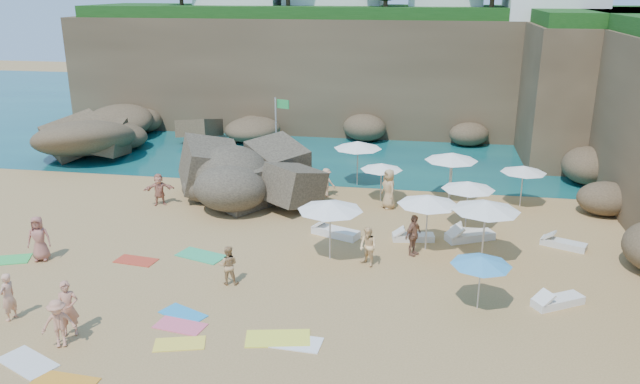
% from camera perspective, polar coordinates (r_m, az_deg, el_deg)
% --- Properties ---
extents(ground, '(120.00, 120.00, 0.00)m').
position_cam_1_polar(ground, '(24.32, -5.91, -6.42)').
color(ground, tan).
rests_on(ground, ground).
extents(seawater, '(120.00, 120.00, 0.00)m').
position_cam_1_polar(seawater, '(52.57, 2.97, 7.20)').
color(seawater, '#0C4751').
rests_on(seawater, ground).
extents(cliff_back, '(44.00, 8.00, 8.00)m').
position_cam_1_polar(cliff_back, '(46.80, 4.75, 10.74)').
color(cliff_back, brown).
rests_on(cliff_back, ground).
extents(cliff_corner, '(10.00, 12.00, 8.00)m').
position_cam_1_polar(cliff_corner, '(43.02, 24.61, 8.49)').
color(cliff_corner, brown).
rests_on(cliff_corner, ground).
extents(rock_promontory, '(12.00, 7.00, 2.00)m').
position_cam_1_polar(rock_promontory, '(42.25, -14.50, 3.85)').
color(rock_promontory, brown).
rests_on(rock_promontory, ground).
extents(marina_masts, '(3.10, 0.10, 6.00)m').
position_cam_1_polar(marina_masts, '(56.48, -14.12, 10.54)').
color(marina_masts, white).
rests_on(marina_masts, ground).
extents(rock_outcrop, '(8.43, 7.28, 2.85)m').
position_cam_1_polar(rock_outcrop, '(30.67, -5.21, -1.06)').
color(rock_outcrop, brown).
rests_on(rock_outcrop, ground).
extents(flag_pole, '(0.83, 0.31, 4.34)m').
position_cam_1_polar(flag_pole, '(34.79, -3.82, 6.06)').
color(flag_pole, silver).
rests_on(flag_pole, ground).
extents(parasol_0, '(2.49, 2.49, 2.36)m').
position_cam_1_polar(parasol_0, '(31.37, 12.04, 3.19)').
color(parasol_0, silver).
rests_on(parasol_0, ground).
extents(parasol_1, '(2.54, 2.54, 2.40)m').
position_cam_1_polar(parasol_1, '(32.86, 3.48, 4.32)').
color(parasol_1, silver).
rests_on(parasol_1, ground).
extents(parasol_2, '(2.57, 2.57, 2.43)m').
position_cam_1_polar(parasol_2, '(31.06, 11.92, 3.18)').
color(parasol_2, silver).
rests_on(parasol_2, ground).
extents(parasol_3, '(2.15, 2.15, 2.03)m').
position_cam_1_polar(parasol_3, '(31.15, 18.12, 2.00)').
color(parasol_3, silver).
rests_on(parasol_3, ground).
extents(parasol_4, '(2.30, 2.30, 2.17)m').
position_cam_1_polar(parasol_4, '(27.52, 13.42, 0.59)').
color(parasol_4, silver).
rests_on(parasol_4, ground).
extents(parasol_5, '(2.06, 2.06, 1.95)m').
position_cam_1_polar(parasol_5, '(30.49, 5.65, 2.34)').
color(parasol_5, silver).
rests_on(parasol_5, ground).
extents(parasol_7, '(2.60, 2.60, 2.46)m').
position_cam_1_polar(parasol_7, '(24.35, 14.95, -1.21)').
color(parasol_7, silver).
rests_on(parasol_7, ground).
extents(parasol_8, '(2.44, 2.44, 2.30)m').
position_cam_1_polar(parasol_8, '(24.95, 9.85, -0.72)').
color(parasol_8, silver).
rests_on(parasol_8, ground).
extents(parasol_9, '(2.54, 2.54, 2.40)m').
position_cam_1_polar(parasol_9, '(23.70, 0.94, -1.25)').
color(parasol_9, silver).
rests_on(parasol_9, ground).
extents(parasol_10, '(1.98, 1.98, 1.88)m').
position_cam_1_polar(parasol_10, '(20.87, 14.54, -6.10)').
color(parasol_10, silver).
rests_on(parasol_10, ground).
extents(lounger_0, '(1.67, 0.59, 0.26)m').
position_cam_1_polar(lounger_0, '(27.41, 13.54, -3.64)').
color(lounger_0, silver).
rests_on(lounger_0, ground).
extents(lounger_1, '(1.80, 0.84, 0.27)m').
position_cam_1_polar(lounger_1, '(26.45, 8.51, -4.11)').
color(lounger_1, silver).
rests_on(lounger_1, ground).
extents(lounger_2, '(2.14, 1.53, 0.32)m').
position_cam_1_polar(lounger_2, '(26.93, 13.54, -3.96)').
color(lounger_2, white).
rests_on(lounger_2, ground).
extents(lounger_3, '(2.17, 1.39, 0.32)m').
position_cam_1_polar(lounger_3, '(26.62, 1.44, -3.70)').
color(lounger_3, white).
rests_on(lounger_3, ground).
extents(lounger_4, '(1.84, 1.25, 0.27)m').
position_cam_1_polar(lounger_4, '(27.35, 21.37, -4.46)').
color(lounger_4, silver).
rests_on(lounger_4, ground).
extents(lounger_5, '(1.85, 1.45, 0.28)m').
position_cam_1_polar(lounger_5, '(22.55, 20.92, -9.32)').
color(lounger_5, silver).
rests_on(lounger_5, ground).
extents(towel_2, '(1.80, 0.98, 0.03)m').
position_cam_1_polar(towel_2, '(18.78, -22.41, -15.88)').
color(towel_2, orange).
rests_on(towel_2, ground).
extents(towel_3, '(2.13, 1.50, 0.03)m').
position_cam_1_polar(towel_3, '(25.18, -10.81, -5.73)').
color(towel_3, '#31AE6E').
rests_on(towel_3, ground).
extents(towel_4, '(1.65, 1.13, 0.03)m').
position_cam_1_polar(towel_4, '(19.55, -12.71, -13.39)').
color(towel_4, yellow).
rests_on(towel_4, ground).
extents(towel_5, '(2.02, 1.58, 0.03)m').
position_cam_1_polar(towel_5, '(20.07, -25.18, -13.93)').
color(towel_5, silver).
rests_on(towel_5, ground).
extents(towel_7, '(1.67, 0.98, 0.03)m').
position_cam_1_polar(towel_7, '(25.34, -16.47, -6.04)').
color(towel_7, red).
rests_on(towel_7, ground).
extents(towel_8, '(1.73, 1.34, 0.03)m').
position_cam_1_polar(towel_8, '(21.09, -12.41, -10.85)').
color(towel_8, '#2791D0').
rests_on(towel_8, ground).
extents(towel_9, '(1.69, 1.04, 0.03)m').
position_cam_1_polar(towel_9, '(20.45, -12.67, -11.85)').
color(towel_9, '#F15D78').
rests_on(towel_9, ground).
extents(towel_11, '(2.06, 1.53, 0.03)m').
position_cam_1_polar(towel_11, '(27.26, -26.88, -5.58)').
color(towel_11, green).
rests_on(towel_11, ground).
extents(towel_12, '(2.10, 1.35, 0.03)m').
position_cam_1_polar(towel_12, '(19.39, -3.87, -13.20)').
color(towel_12, '#F7F441').
rests_on(towel_12, ground).
extents(towel_13, '(1.81, 0.98, 0.03)m').
position_cam_1_polar(towel_13, '(19.19, -2.55, -13.55)').
color(towel_13, white).
rests_on(towel_13, ground).
extents(person_stand_1, '(0.78, 0.65, 1.45)m').
position_cam_1_polar(person_stand_1, '(22.50, -8.39, -6.63)').
color(person_stand_1, tan).
rests_on(person_stand_1, ground).
extents(person_stand_2, '(1.01, 0.60, 1.47)m').
position_cam_1_polar(person_stand_2, '(31.36, 0.56, 0.88)').
color(person_stand_2, tan).
rests_on(person_stand_2, ground).
extents(person_stand_3, '(0.87, 1.05, 1.68)m').
position_cam_1_polar(person_stand_3, '(24.79, 8.52, -3.93)').
color(person_stand_3, '#885A44').
rests_on(person_stand_3, ground).
extents(person_stand_4, '(0.95, 1.07, 1.93)m').
position_cam_1_polar(person_stand_4, '(29.82, 6.30, 0.29)').
color(person_stand_4, tan).
rests_on(person_stand_4, ground).
extents(person_stand_5, '(1.50, 0.98, 1.57)m').
position_cam_1_polar(person_stand_5, '(31.13, -14.50, 0.24)').
color(person_stand_5, tan).
rests_on(person_stand_5, ground).
extents(person_stand_6, '(0.45, 0.63, 1.60)m').
position_cam_1_polar(person_stand_6, '(22.29, -26.64, -8.56)').
color(person_stand_6, tan).
rests_on(person_stand_6, ground).
extents(person_lie_0, '(1.53, 1.77, 0.40)m').
position_cam_1_polar(person_lie_0, '(20.37, -22.59, -12.45)').
color(person_lie_0, tan).
rests_on(person_lie_0, ground).
extents(person_lie_2, '(1.37, 1.95, 0.47)m').
position_cam_1_polar(person_lie_2, '(26.58, -24.12, -5.25)').
color(person_lie_2, '#A25E51').
rests_on(person_lie_2, ground).
extents(person_lie_4, '(1.25, 1.87, 0.42)m').
position_cam_1_polar(person_lie_4, '(20.87, -21.82, -11.54)').
color(person_lie_4, tan).
rests_on(person_lie_4, ground).
extents(person_lie_5, '(1.55, 1.64, 0.58)m').
position_cam_1_polar(person_lie_5, '(23.85, 4.38, -6.13)').
color(person_lie_5, '#F5C98B').
rests_on(person_lie_5, ground).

